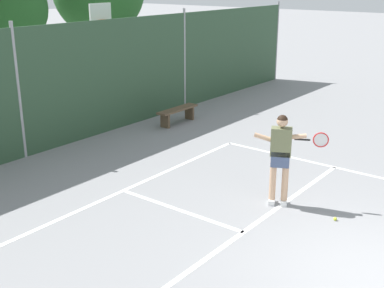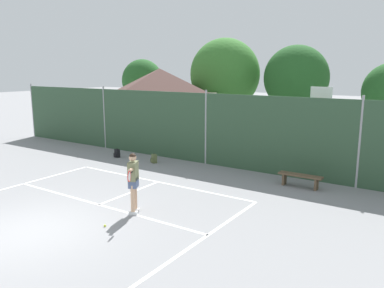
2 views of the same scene
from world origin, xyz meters
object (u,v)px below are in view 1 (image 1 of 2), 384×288
object	(u,v)px
tennis_ball	(335,219)
tennis_player	(281,152)
basketball_hoop	(101,42)
courtside_bench	(178,112)

from	to	relation	value
tennis_ball	tennis_player	bearing A→B (deg)	90.18
tennis_player	basketball_hoop	bearing A→B (deg)	69.80
basketball_hoop	tennis_player	xyz separation A→B (m)	(-3.08, -8.37, -1.20)
basketball_hoop	tennis_ball	distance (m)	10.31
tennis_player	courtside_bench	size ratio (longest dim) A/B	1.16
basketball_hoop	courtside_bench	bearing A→B (deg)	-85.41
tennis_player	courtside_bench	xyz separation A→B (m)	(3.32, 5.33, -0.75)
courtside_bench	tennis_ball	bearing A→B (deg)	-116.93
tennis_player	courtside_bench	bearing A→B (deg)	58.08
courtside_bench	tennis_player	bearing A→B (deg)	-121.92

